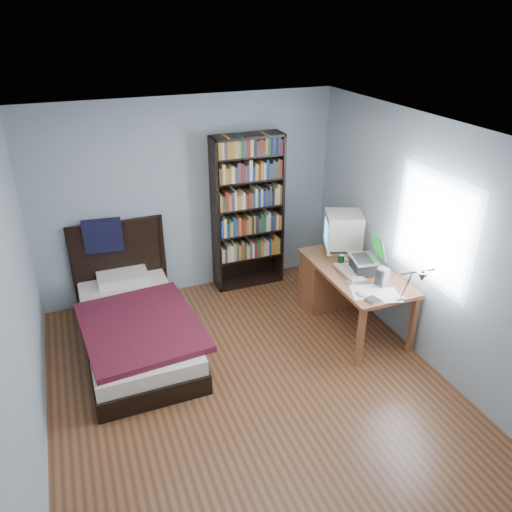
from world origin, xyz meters
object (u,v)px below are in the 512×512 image
crt_monitor (342,230)px  speaker (383,277)px  laptop (365,263)px  keyboard (350,273)px  bookshelf (248,213)px  soda_can (341,260)px  desk_lamp (419,278)px  bed (134,322)px  desk (336,278)px

crt_monitor → speaker: 0.89m
laptop → keyboard: bearing=172.1°
crt_monitor → laptop: (-0.01, -0.55, -0.17)m
bookshelf → speaker: bearing=-64.7°
speaker → soda_can: bearing=87.2°
crt_monitor → bookshelf: size_ratio=0.29×
crt_monitor → desk_lamp: size_ratio=1.03×
laptop → bed: size_ratio=0.20×
laptop → bed: bed is taller
laptop → desk_lamp: 1.05m
speaker → bookshelf: bookshelf is taller
crt_monitor → keyboard: 0.62m
desk → bookshelf: 1.40m
desk_lamp → speaker: desk_lamp is taller
desk_lamp → bed: 3.06m
desk → speaker: 0.91m
desk_lamp → desk: bearing=88.6°
desk → crt_monitor: crt_monitor is taller
crt_monitor → laptop: size_ratio=1.36×
soda_can → bookshelf: bookshelf is taller
bookshelf → bed: bearing=-154.0°
bookshelf → keyboard: bearing=-65.4°
keyboard → bed: bed is taller
speaker → bed: bed is taller
speaker → laptop: bearing=73.1°
laptop → desk_lamp: desk_lamp is taller
crt_monitor → speaker: size_ratio=2.88×
desk_lamp → laptop: bearing=84.4°
crt_monitor → soda_can: 0.40m
desk → speaker: bearing=-84.9°
desk_lamp → soda_can: bearing=92.7°
soda_can → bookshelf: (-0.68, 1.22, 0.22)m
laptop → bookshelf: bearing=119.6°
keyboard → bed: (-2.33, 0.64, -0.49)m
soda_can → bed: bearing=170.0°
keyboard → bed: size_ratio=0.21×
speaker → desk_lamp: bearing=-118.1°
laptop → desk_lamp: bearing=-95.6°
desk → laptop: (0.06, -0.48, 0.44)m
desk_lamp → soda_can: desk_lamp is taller
keyboard → speaker: bearing=-59.9°
keyboard → soda_can: bearing=87.5°
desk → desk_lamp: (-0.04, -1.47, 0.77)m
desk → laptop: bearing=-82.8°
speaker → bookshelf: 2.00m
laptop → speaker: size_ratio=2.12×
crt_monitor → desk_lamp: 1.55m
soda_can → laptop: bearing=-58.5°
desk → bed: 2.45m
speaker → bed: (-2.51, 0.99, -0.58)m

